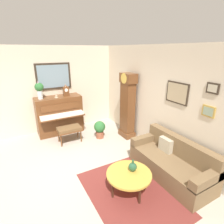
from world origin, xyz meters
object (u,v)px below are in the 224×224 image
at_px(flower_vase, 39,89).
at_px(teacup, 56,97).
at_px(coffee_table, 129,175).
at_px(couch, 172,162).
at_px(mantel_clock, 66,91).
at_px(grandfather_clock, 127,108).
at_px(potted_plant, 100,128).
at_px(piano, 60,115).
at_px(piano_bench, 69,130).
at_px(green_jug, 133,167).

height_order(flower_vase, teacup, flower_vase).
relative_size(coffee_table, flower_vase, 1.52).
relative_size(couch, mantel_clock, 5.00).
bearing_deg(coffee_table, mantel_clock, -176.43).
distance_m(grandfather_clock, potted_plant, 1.09).
bearing_deg(flower_vase, coffee_table, 16.62).
bearing_deg(potted_plant, coffee_table, -11.74).
relative_size(piano, grandfather_clock, 0.71).
height_order(grandfather_clock, couch, grandfather_clock).
xyz_separation_m(piano, mantel_clock, (0.00, 0.28, 0.78)).
relative_size(piano_bench, grandfather_clock, 0.34).
height_order(piano, mantel_clock, mantel_clock).
bearing_deg(grandfather_clock, couch, -5.27).
bearing_deg(couch, coffee_table, -92.09).
bearing_deg(grandfather_clock, mantel_clock, -131.36).
bearing_deg(green_jug, mantel_clock, -174.54).
bearing_deg(grandfather_clock, piano, -126.71).
relative_size(couch, green_jug, 7.92).
relative_size(mantel_clock, green_jug, 1.58).
bearing_deg(coffee_table, flower_vase, -163.38).
bearing_deg(coffee_table, grandfather_clock, 147.28).
distance_m(couch, mantel_clock, 3.82).
distance_m(grandfather_clock, couch, 2.18).
bearing_deg(couch, grandfather_clock, 174.73).
distance_m(piano_bench, potted_plant, 0.94).
xyz_separation_m(mantel_clock, green_jug, (3.33, 0.32, -0.91)).
relative_size(piano_bench, flower_vase, 1.21).
relative_size(coffee_table, green_jug, 3.67).
relative_size(piano_bench, teacup, 6.03).
xyz_separation_m(couch, flower_vase, (-3.41, -2.12, 1.24)).
xyz_separation_m(grandfather_clock, green_jug, (2.00, -1.20, -0.46)).
xyz_separation_m(grandfather_clock, coffee_table, (2.03, -1.31, -0.58)).
distance_m(couch, coffee_table, 1.12).
relative_size(grandfather_clock, coffee_table, 2.31).
bearing_deg(piano, piano_bench, 4.46).
relative_size(couch, teacup, 16.38).
relative_size(piano_bench, potted_plant, 1.25).
bearing_deg(teacup, couch, 26.30).
bearing_deg(piano_bench, coffee_table, 9.43).
xyz_separation_m(piano_bench, teacup, (-0.76, -0.12, 0.85)).
height_order(piano, potted_plant, piano).
height_order(flower_vase, potted_plant, flower_vase).
distance_m(teacup, green_jug, 3.42).
xyz_separation_m(piano, grandfather_clock, (1.34, 1.79, 0.34)).
height_order(grandfather_clock, green_jug, grandfather_clock).
bearing_deg(mantel_clock, potted_plant, 34.21).
xyz_separation_m(piano, flower_vase, (0.00, -0.52, 0.93)).
height_order(mantel_clock, teacup, mantel_clock).
bearing_deg(potted_plant, flower_vase, -124.49).
height_order(couch, potted_plant, couch).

